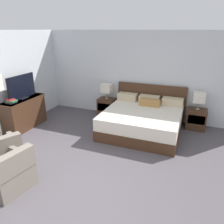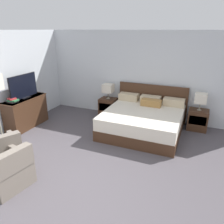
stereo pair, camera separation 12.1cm
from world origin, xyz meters
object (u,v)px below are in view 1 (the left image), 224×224
Objects in this scene: book_small_top at (10,100)px; table_lamp_right at (199,98)px; nightstand_right at (196,119)px; tv at (22,87)px; book_red_cover at (11,102)px; armchair_companion at (9,174)px; table_lamp_left at (107,88)px; nightstand_left at (107,107)px; bed at (143,120)px; dresser at (25,113)px; armchair_by_window at (1,156)px; book_blue_cover at (12,101)px.

table_lamp_right is at bearing 24.60° from book_small_top.
table_lamp_right is at bearing 90.00° from nightstand_right.
book_red_cover is (-0.01, -0.42, -0.29)m from tv.
book_red_cover is at bearing 131.99° from armchair_companion.
book_red_cover reaches higher than armchair_companion.
armchair_companion is at bearing -93.63° from table_lamp_left.
table_lamp_right is 0.49× the size of tv.
bed is at bearing -27.55° from nightstand_left.
dresser is 1.38× the size of armchair_by_window.
tv is (-1.75, -1.60, 0.25)m from table_lamp_left.
nightstand_right is 0.44× the size of dresser.
table_lamp_left is (-1.32, 0.69, 0.56)m from bed.
bed is 3.62× the size of nightstand_left.
nightstand_right is at bearing 27.57° from bed.
tv reaches higher than armchair_by_window.
table_lamp_right reaches higher than nightstand_left.
bed is 3.40m from book_red_cover.
armchair_companion is at bearing -117.18° from bed.
armchair_by_window is at bearing -54.19° from book_red_cover.
tv is 0.49m from book_blue_cover.
tv is 2.74m from armchair_companion.
bed is 3.21m from dresser.
armchair_by_window is (-3.44, -3.35, -0.59)m from table_lamp_right.
nightstand_right is 4.80m from armchair_by_window.
bed reaches higher than book_red_cover.
dresser is 5.44× the size of book_blue_cover.
book_blue_cover reaches higher than nightstand_left.
book_blue_cover reaches higher than book_red_cover.
book_blue_cover is at bearing -156.48° from bed.
book_blue_cover is at bearing 0.00° from book_small_top.
book_small_top reaches higher than nightstand_left.
table_lamp_left reaches higher than dresser.
dresser is (-3.07, -0.94, 0.10)m from bed.
book_blue_cover is (0.03, 0.00, 0.04)m from book_red_cover.
armchair_by_window reaches higher than nightstand_right.
bed is at bearing -27.60° from table_lamp_left.
table_lamp_left is at bearing 86.37° from armchair_companion.
bed reaches higher than table_lamp_left.
book_small_top is (-0.02, -0.42, -0.22)m from tv.
tv reaches higher than table_lamp_left.
dresser is 0.60m from book_blue_cover.
book_blue_cover is 1.73m from armchair_by_window.
book_small_top is at bearing -156.73° from bed.
nightstand_left is 1.22× the size of table_lamp_left.
table_lamp_left and table_lamp_right have the same top height.
book_blue_cover reaches higher than armchair_by_window.
nightstand_right is at bearing -90.00° from table_lamp_right.
book_blue_cover is at bearing -130.66° from table_lamp_left.
book_small_top is at bearing -131.29° from nightstand_left.
table_lamp_left is 2.68m from book_red_cover.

